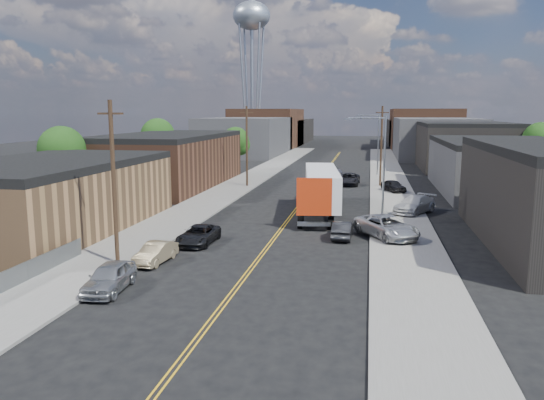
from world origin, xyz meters
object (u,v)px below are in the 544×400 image
at_px(car_left_b, 156,253).
at_px(car_right_lot_c, 393,186).
at_px(car_right_oncoming, 343,230).
at_px(car_right_lot_a, 387,226).
at_px(water_tower, 252,21).
at_px(car_left_a, 109,277).
at_px(car_left_c, 198,235).
at_px(car_right_lot_b, 415,204).
at_px(semi_truck, 323,187).
at_px(car_ahead_truck, 349,179).

relative_size(car_left_b, car_right_lot_c, 0.98).
height_order(car_right_oncoming, car_right_lot_a, car_right_lot_a).
xyz_separation_m(water_tower, car_right_lot_c, (31.64, -66.74, -29.83)).
height_order(car_left_a, car_right_lot_a, car_right_lot_a).
distance_m(car_left_c, car_right_oncoming, 10.62).
bearing_deg(car_left_c, car_left_a, -96.61).
bearing_deg(car_right_oncoming, car_right_lot_b, -117.68).
height_order(water_tower, car_right_lot_b, water_tower).
relative_size(car_right_oncoming, car_right_lot_b, 0.74).
bearing_deg(car_left_b, car_right_oncoming, 43.21).
xyz_separation_m(semi_truck, car_left_c, (-7.66, -13.50, -1.75)).
height_order(semi_truck, car_right_oncoming, semi_truck).
height_order(car_left_b, car_right_lot_b, car_right_lot_b).
bearing_deg(car_left_a, semi_truck, 64.57).
distance_m(car_left_a, car_right_lot_c, 41.02).
relative_size(car_left_b, car_ahead_truck, 0.71).
relative_size(car_left_b, car_right_lot_a, 0.67).
bearing_deg(car_left_c, car_right_oncoming, 20.61).
relative_size(car_left_a, car_right_lot_b, 0.82).
distance_m(car_left_a, car_left_b, 5.41).
xyz_separation_m(semi_truck, car_left_a, (-9.06, -23.98, -1.66)).
xyz_separation_m(car_right_lot_a, car_right_lot_c, (1.44, 23.34, -0.13)).
bearing_deg(car_ahead_truck, car_left_b, -102.58).
xyz_separation_m(car_left_c, car_right_lot_a, (13.20, 3.92, 0.30)).
bearing_deg(semi_truck, car_left_c, -126.79).
distance_m(car_left_a, car_right_lot_a, 20.51).
bearing_deg(water_tower, car_ahead_truck, -66.66).
relative_size(water_tower, car_right_lot_b, 6.92).
relative_size(car_left_a, car_left_c, 0.93).
relative_size(car_left_c, car_right_lot_b, 0.88).
bearing_deg(car_right_lot_c, car_left_b, -142.63).
distance_m(semi_truck, car_ahead_truck, 19.64).
bearing_deg(car_ahead_truck, car_right_lot_b, -67.73).
xyz_separation_m(semi_truck, car_right_lot_a, (5.54, -9.58, -1.45)).
distance_m(car_left_b, car_right_lot_c, 35.98).
bearing_deg(car_right_lot_c, car_left_c, -144.91).
bearing_deg(car_left_a, car_right_lot_b, 50.05).
bearing_deg(car_right_lot_c, semi_truck, -143.57).
xyz_separation_m(car_right_lot_a, car_right_lot_b, (2.80, 10.26, -0.03)).
xyz_separation_m(semi_truck, car_right_oncoming, (2.34, -9.93, -1.76)).
relative_size(water_tower, car_ahead_truck, 6.82).
relative_size(semi_truck, car_right_lot_a, 2.84).
bearing_deg(semi_truck, car_ahead_truck, 77.89).
distance_m(water_tower, car_left_a, 109.80).
bearing_deg(car_right_oncoming, car_left_a, 52.77).
relative_size(car_right_lot_a, car_ahead_truck, 1.07).
bearing_deg(car_right_lot_c, car_right_lot_a, -120.20).
xyz_separation_m(car_left_a, car_right_lot_b, (17.40, 24.66, 0.18)).
distance_m(semi_truck, car_right_oncoming, 10.35).
xyz_separation_m(semi_truck, car_left_b, (-8.76, -18.58, -1.77)).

